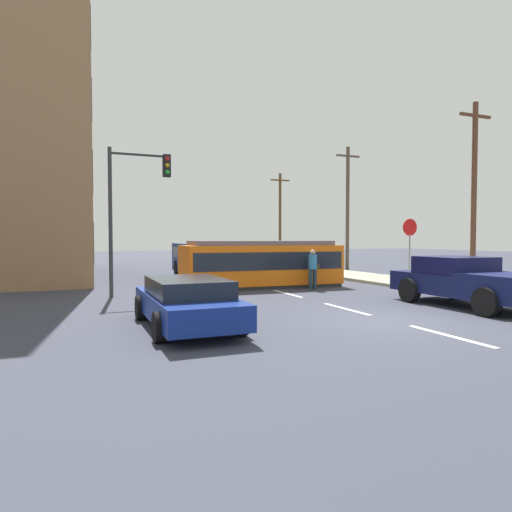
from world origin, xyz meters
name	(u,v)px	position (x,y,z in m)	size (l,w,h in m)	color
ground_plane	(250,284)	(0.00, 10.00, 0.00)	(120.00, 120.00, 0.00)	#373A48
sidewalk_curb_right	(425,285)	(6.80, 6.00, 0.07)	(3.20, 36.00, 0.14)	gray
lane_stripe_0	(449,336)	(0.00, -2.00, 0.01)	(0.16, 2.40, 0.01)	silver
lane_stripe_1	(346,309)	(0.00, 2.00, 0.01)	(0.16, 2.40, 0.01)	silver
lane_stripe_2	(287,294)	(0.00, 6.00, 0.01)	(0.16, 2.40, 0.01)	silver
lane_stripe_3	(220,276)	(0.00, 14.69, 0.01)	(0.16, 2.40, 0.01)	silver
lane_stripe_4	(194,269)	(0.00, 20.69, 0.01)	(0.16, 2.40, 0.01)	silver
streetcar_tram	(261,263)	(0.02, 8.69, 1.05)	(6.96, 2.75, 2.04)	orange
city_bus	(206,258)	(-1.04, 13.91, 1.07)	(2.56, 5.85, 1.87)	#375592
pedestrian_crossing	(313,267)	(1.63, 6.92, 0.94)	(0.47, 0.36, 1.67)	#203642
pickup_truck_parked	(468,281)	(3.81, 0.99, 0.80)	(2.28, 5.00, 1.55)	#101743
parked_sedan_near	(187,301)	(-5.09, 1.09, 0.62)	(2.02, 4.59, 1.19)	navy
stop_sign	(410,237)	(6.34, 6.51, 2.19)	(0.76, 0.07, 2.88)	gray
traffic_light_mast	(134,195)	(-5.53, 7.58, 3.74)	(2.26, 0.33, 5.43)	#333333
utility_pole_near	(474,190)	(9.25, 5.69, 4.32)	(1.80, 0.24, 8.28)	brown
utility_pole_mid	(348,206)	(9.59, 16.31, 4.35)	(1.80, 0.24, 8.33)	brown
utility_pole_far	(280,216)	(9.36, 26.58, 4.15)	(1.80, 0.24, 7.94)	brown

